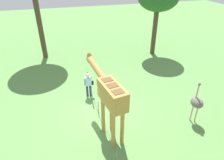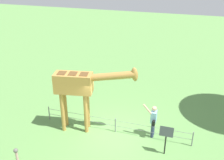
# 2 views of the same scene
# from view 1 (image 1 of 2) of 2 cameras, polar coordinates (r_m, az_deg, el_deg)

# --- Properties ---
(ground_plane) EXTENTS (60.00, 60.00, 0.00)m
(ground_plane) POSITION_cam_1_polar(r_m,az_deg,el_deg) (11.27, -2.85, -9.07)
(ground_plane) COLOR #60934C
(giraffe) EXTENTS (3.77, 1.13, 3.34)m
(giraffe) POSITION_cam_1_polar(r_m,az_deg,el_deg) (8.65, -0.80, -4.00)
(giraffe) COLOR #BC8942
(giraffe) RESTS_ON ground_plane
(visitor) EXTENTS (0.63, 0.58, 1.71)m
(visitor) POSITION_cam_1_polar(r_m,az_deg,el_deg) (12.06, -6.74, -0.97)
(visitor) COLOR navy
(visitor) RESTS_ON ground_plane
(ostrich) EXTENTS (0.70, 0.56, 2.25)m
(ostrich) POSITION_cam_1_polar(r_m,az_deg,el_deg) (10.82, 23.13, -6.01)
(ostrich) COLOR #CC9E93
(ostrich) RESTS_ON ground_plane
(info_sign) EXTENTS (0.56, 0.21, 1.32)m
(info_sign) POSITION_cam_1_polar(r_m,az_deg,el_deg) (12.78, -2.61, 1.44)
(info_sign) COLOR black
(info_sign) RESTS_ON ground_plane
(wire_fence) EXTENTS (7.05, 0.05, 0.75)m
(wire_fence) POSITION_cam_1_polar(r_m,az_deg,el_deg) (10.98, -3.96, -7.63)
(wire_fence) COLOR slate
(wire_fence) RESTS_ON ground_plane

